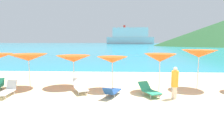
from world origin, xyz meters
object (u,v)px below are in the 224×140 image
(umbrella_3, at_px, (112,60))
(cruise_ship, at_px, (130,37))
(lounge_chair_1, at_px, (7,90))
(lounge_chair_3, at_px, (149,90))
(lounge_chair_7, at_px, (80,87))
(umbrella_4, at_px, (160,58))
(beachgoer_2, at_px, (175,82))
(umbrella_1, at_px, (28,57))
(lounge_chair_6, at_px, (112,91))
(umbrella_5, at_px, (199,54))
(umbrella_2, at_px, (73,59))

(umbrella_3, height_order, cruise_ship, cruise_ship)
(umbrella_3, relative_size, lounge_chair_1, 1.24)
(lounge_chair_3, distance_m, cruise_ship, 239.93)
(lounge_chair_1, bearing_deg, lounge_chair_7, 9.83)
(lounge_chair_1, relative_size, cruise_ship, 0.03)
(umbrella_4, relative_size, beachgoer_2, 1.35)
(umbrella_1, bearing_deg, umbrella_3, -0.46)
(lounge_chair_3, height_order, lounge_chair_7, lounge_chair_7)
(lounge_chair_6, bearing_deg, umbrella_5, -141.16)
(umbrella_1, xyz_separation_m, lounge_chair_1, (-0.36, -1.88, -1.60))
(umbrella_4, distance_m, lounge_chair_6, 3.43)
(lounge_chair_1, bearing_deg, umbrella_1, 74.21)
(umbrella_5, bearing_deg, umbrella_4, -163.12)
(umbrella_3, height_order, lounge_chair_6, umbrella_3)
(umbrella_3, bearing_deg, lounge_chair_7, -154.66)
(lounge_chair_3, distance_m, lounge_chair_6, 1.99)
(umbrella_4, bearing_deg, umbrella_2, 169.98)
(umbrella_1, distance_m, umbrella_5, 10.44)
(umbrella_2, height_order, lounge_chair_1, umbrella_2)
(umbrella_3, height_order, umbrella_4, umbrella_4)
(umbrella_4, distance_m, lounge_chair_1, 8.60)
(umbrella_3, xyz_separation_m, umbrella_5, (5.25, 0.43, 0.36))
(umbrella_5, height_order, cruise_ship, cruise_ship)
(umbrella_3, distance_m, lounge_chair_1, 6.02)
(lounge_chair_7, bearing_deg, umbrella_5, -16.17)
(cruise_ship, bearing_deg, umbrella_3, -89.93)
(umbrella_2, distance_m, lounge_chair_6, 3.75)
(umbrella_3, xyz_separation_m, lounge_chair_7, (-1.81, -0.85, -1.50))
(umbrella_4, relative_size, umbrella_5, 0.92)
(umbrella_4, bearing_deg, umbrella_3, 173.24)
(umbrella_4, height_order, lounge_chair_1, umbrella_4)
(umbrella_4, xyz_separation_m, cruise_ship, (7.78, 238.54, 7.13))
(umbrella_2, relative_size, cruise_ship, 0.04)
(umbrella_2, distance_m, beachgoer_2, 6.35)
(umbrella_2, height_order, lounge_chair_7, umbrella_2)
(lounge_chair_3, bearing_deg, umbrella_5, 3.84)
(lounge_chair_1, distance_m, lounge_chair_7, 3.86)
(umbrella_4, height_order, lounge_chair_7, umbrella_4)
(umbrella_1, distance_m, umbrella_2, 2.72)
(umbrella_5, height_order, lounge_chair_6, umbrella_5)
(lounge_chair_1, xyz_separation_m, lounge_chair_7, (3.73, 0.98, -0.00))
(umbrella_4, xyz_separation_m, umbrella_5, (2.48, 0.75, 0.20))
(umbrella_5, height_order, lounge_chair_7, umbrella_5)
(umbrella_2, xyz_separation_m, cruise_ship, (13.06, 237.61, 7.29))
(umbrella_2, height_order, umbrella_5, umbrella_5)
(umbrella_1, distance_m, beachgoer_2, 8.70)
(lounge_chair_6, relative_size, cruise_ship, 0.03)
(umbrella_2, bearing_deg, lounge_chair_3, -23.79)
(lounge_chair_3, bearing_deg, umbrella_1, 142.78)
(umbrella_4, distance_m, lounge_chair_7, 4.89)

